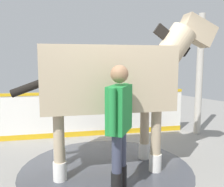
% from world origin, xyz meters
% --- Properties ---
extents(ground_plane, '(16.00, 16.00, 0.02)m').
position_xyz_m(ground_plane, '(0.00, 0.00, -0.01)').
color(ground_plane, gray).
extents(wet_patch, '(2.82, 2.82, 0.00)m').
position_xyz_m(wet_patch, '(-0.12, -0.19, 0.00)').
color(wet_patch, '#42444C').
rests_on(wet_patch, ground).
extents(barrier_wall, '(4.31, 1.67, 1.06)m').
position_xyz_m(barrier_wall, '(-0.77, -1.93, 0.49)').
color(barrier_wall, white).
rests_on(barrier_wall, ground).
extents(roof_post_near, '(0.16, 0.16, 2.86)m').
position_xyz_m(roof_post_near, '(-3.02, -0.69, 1.43)').
color(roof_post_near, '#B7B2A8').
rests_on(roof_post_near, ground).
extents(horse, '(3.17, 1.59, 2.54)m').
position_xyz_m(horse, '(-0.22, -0.15, 1.48)').
color(horse, tan).
rests_on(horse, ground).
extents(handler, '(0.55, 0.48, 1.71)m').
position_xyz_m(handler, '(0.14, 0.56, 0.99)').
color(handler, black).
rests_on(handler, ground).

